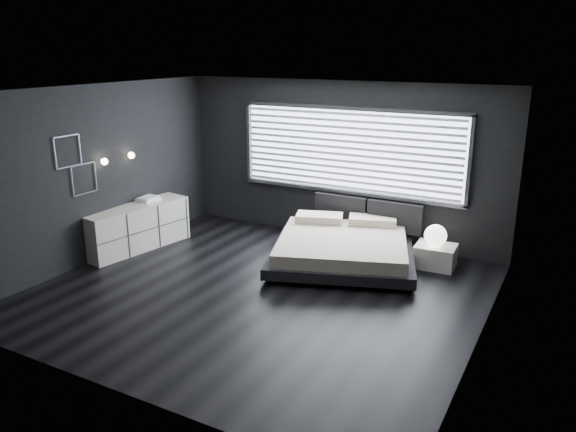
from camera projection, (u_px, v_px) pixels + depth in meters
The scene contains 12 objects.
room at pixel (258, 197), 7.59m from camera, with size 6.04×6.00×2.80m.
window at pixel (349, 151), 9.70m from camera, with size 4.14×0.09×1.52m.
headboard at pixel (367, 213), 9.77m from camera, with size 1.96×0.16×0.52m.
sconce_near at pixel (104, 162), 8.88m from camera, with size 0.18×0.11×0.11m.
sconce_far at pixel (131, 155), 9.39m from camera, with size 0.18×0.11×0.11m.
wall_art_upper at pixel (68, 151), 8.35m from camera, with size 0.01×0.48×0.48m.
wall_art_lower at pixel (84, 179), 8.70m from camera, with size 0.01×0.48×0.48m.
bed at pixel (342, 247), 8.98m from camera, with size 2.80×2.74×0.58m.
nightstand at pixel (435, 256), 8.85m from camera, with size 0.61×0.51×0.36m, color silver.
orb_lamp at pixel (436, 236), 8.72m from camera, with size 0.34×0.34×0.34m, color white.
dresser at pixel (137, 227), 9.60m from camera, with size 0.84×1.98×0.77m.
book_stack at pixel (148, 199), 9.78m from camera, with size 0.30×0.38×0.08m.
Camera 1 is at (3.85, -6.25, 3.35)m, focal length 35.00 mm.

